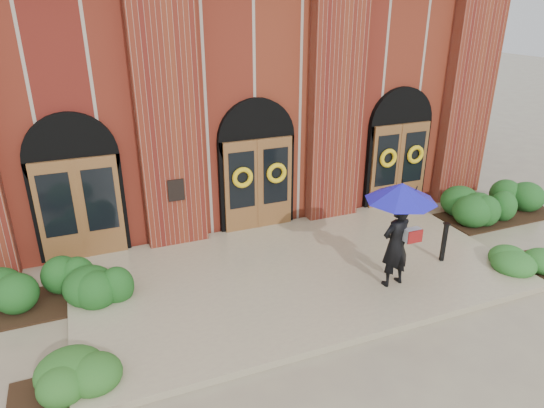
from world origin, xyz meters
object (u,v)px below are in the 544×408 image
man_with_umbrella (399,215)px  hedge_wall_left (55,286)px  metal_post (444,241)px  hedge_wall_right (500,203)px

man_with_umbrella → hedge_wall_left: bearing=-24.6°
man_with_umbrella → metal_post: (1.72, 0.42, -1.15)m
man_with_umbrella → hedge_wall_left: 7.41m
metal_post → hedge_wall_right: (3.59, 1.74, -0.25)m
man_with_umbrella → metal_post: bearing=-172.8°
metal_post → hedge_wall_right: metal_post is taller
metal_post → hedge_wall_left: bearing=168.0°
metal_post → hedge_wall_left: (-8.64, 1.84, -0.28)m
metal_post → hedge_wall_left: metal_post is taller
metal_post → hedge_wall_left: size_ratio=0.33×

